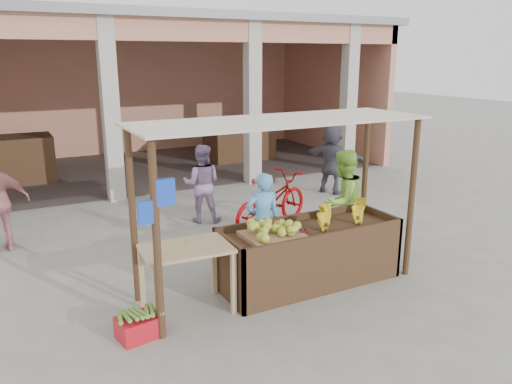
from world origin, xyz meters
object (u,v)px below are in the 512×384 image
vendor_green (343,199)px  side_table (186,258)px  motorcycle (271,200)px  vendor_blue (263,218)px  red_crate (140,327)px  fruit_stall (309,256)px

vendor_green → side_table: bearing=-0.9°
side_table → vendor_green: bearing=17.5°
vendor_green → motorcycle: (-0.45, 1.59, -0.37)m
side_table → vendor_green: (2.99, 0.75, 0.17)m
vendor_blue → motorcycle: size_ratio=0.77×
side_table → vendor_blue: 1.73m
vendor_green → motorcycle: 1.69m
side_table → red_crate: size_ratio=2.28×
vendor_blue → red_crate: bearing=35.4°
fruit_stall → motorcycle: size_ratio=1.25×
fruit_stall → vendor_green: vendor_green is taller
vendor_blue → motorcycle: (1.01, 1.53, -0.26)m
fruit_stall → vendor_green: bearing=33.3°
red_crate → motorcycle: size_ratio=0.24×
red_crate → vendor_blue: bearing=16.4°
fruit_stall → side_table: size_ratio=2.29×
vendor_green → motorcycle: bearing=-89.1°
side_table → vendor_blue: vendor_blue is taller
vendor_blue → motorcycle: 1.85m
vendor_blue → side_table: bearing=36.8°
fruit_stall → vendor_blue: 0.95m
fruit_stall → vendor_blue: size_ratio=1.62×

